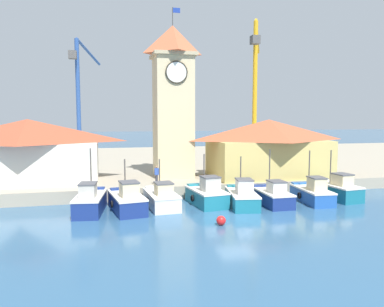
% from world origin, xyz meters
% --- Properties ---
extents(ground_plane, '(300.00, 300.00, 0.00)m').
position_xyz_m(ground_plane, '(0.00, 0.00, 0.00)').
color(ground_plane, '#2D567A').
extents(quay_wharf, '(120.00, 40.00, 1.02)m').
position_xyz_m(quay_wharf, '(0.00, 26.27, 0.51)').
color(quay_wharf, '#9E937F').
rests_on(quay_wharf, ground).
extents(fishing_boat_far_left, '(2.38, 4.79, 4.47)m').
position_xyz_m(fishing_boat_far_left, '(-9.60, 3.39, 0.79)').
color(fishing_boat_far_left, navy).
rests_on(fishing_boat_far_left, ground).
extents(fishing_boat_left_outer, '(2.64, 4.82, 3.67)m').
position_xyz_m(fishing_boat_left_outer, '(-7.06, 3.13, 0.77)').
color(fishing_boat_left_outer, navy).
rests_on(fishing_boat_left_outer, ground).
extents(fishing_boat_left_inner, '(2.31, 4.58, 3.53)m').
position_xyz_m(fishing_boat_left_inner, '(-4.52, 3.72, 0.70)').
color(fishing_boat_left_inner, silver).
rests_on(fishing_boat_left_inner, ground).
extents(fishing_boat_mid_left, '(2.55, 4.32, 3.85)m').
position_xyz_m(fishing_boat_mid_left, '(-1.06, 3.65, 0.79)').
color(fishing_boat_mid_left, '#196B7F').
rests_on(fishing_boat_mid_left, ground).
extents(fishing_boat_center, '(2.62, 4.89, 3.69)m').
position_xyz_m(fishing_boat_center, '(1.42, 2.68, 0.74)').
color(fishing_boat_center, '#196B7F').
rests_on(fishing_boat_center, ground).
extents(fishing_boat_mid_right, '(2.00, 4.30, 4.19)m').
position_xyz_m(fishing_boat_mid_right, '(3.84, 2.62, 0.69)').
color(fishing_boat_mid_right, navy).
rests_on(fishing_boat_mid_right, ground).
extents(fishing_boat_right_inner, '(2.17, 4.67, 4.02)m').
position_xyz_m(fishing_boat_right_inner, '(7.27, 2.69, 0.72)').
color(fishing_boat_right_inner, '#2356A8').
rests_on(fishing_boat_right_inner, ground).
extents(fishing_boat_right_outer, '(2.46, 4.86, 3.93)m').
position_xyz_m(fishing_boat_right_outer, '(9.78, 3.39, 0.77)').
color(fishing_boat_right_outer, '#196B7F').
rests_on(fishing_boat_right_outer, ground).
extents(clock_tower, '(3.90, 3.90, 15.57)m').
position_xyz_m(clock_tower, '(-2.22, 11.24, 8.35)').
color(clock_tower, beige).
rests_on(clock_tower, quay_wharf).
extents(warehouse_left, '(12.08, 7.03, 5.47)m').
position_xyz_m(warehouse_left, '(-14.98, 11.59, 3.81)').
color(warehouse_left, silver).
rests_on(warehouse_left, quay_wharf).
extents(warehouse_right, '(11.15, 6.57, 5.41)m').
position_xyz_m(warehouse_right, '(6.69, 9.58, 3.79)').
color(warehouse_right, tan).
rests_on(warehouse_right, quay_wharf).
extents(port_crane_near, '(4.85, 9.35, 17.70)m').
position_xyz_m(port_crane_near, '(10.11, 21.20, 7.96)').
color(port_crane_near, '#976E11').
rests_on(port_crane_near, quay_wharf).
extents(port_crane_far, '(3.93, 9.48, 15.84)m').
position_xyz_m(port_crane_far, '(-11.59, 28.43, 7.19)').
color(port_crane_far, navy).
rests_on(port_crane_far, quay_wharf).
extents(mooring_buoy, '(0.59, 0.59, 0.59)m').
position_xyz_m(mooring_buoy, '(-1.62, -1.68, 0.30)').
color(mooring_buoy, red).
rests_on(mooring_buoy, ground).
extents(dock_worker_near_tower, '(0.34, 0.22, 1.62)m').
position_xyz_m(dock_worker_near_tower, '(-4.35, 7.40, 1.87)').
color(dock_worker_near_tower, '#33333D').
rests_on(dock_worker_near_tower, quay_wharf).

